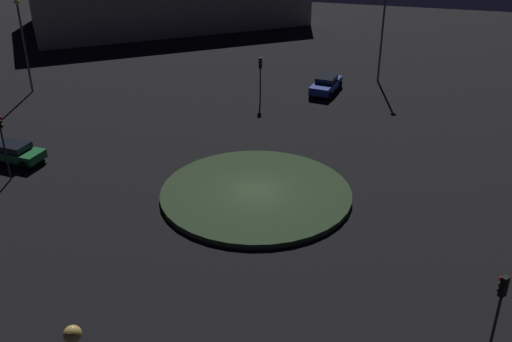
# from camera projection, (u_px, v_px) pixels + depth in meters

# --- Properties ---
(ground_plane) EXTENTS (118.19, 118.19, 0.00)m
(ground_plane) POSITION_uv_depth(u_px,v_px,m) (256.00, 196.00, 36.66)
(ground_plane) COLOR black
(roundabout_island) EXTENTS (11.71, 11.71, 0.34)m
(roundabout_island) POSITION_uv_depth(u_px,v_px,m) (256.00, 193.00, 36.58)
(roundabout_island) COLOR #2D4228
(roundabout_island) RESTS_ON ground_plane
(car_blue) EXTENTS (4.68, 2.55, 1.45)m
(car_blue) POSITION_uv_depth(u_px,v_px,m) (326.00, 84.00, 53.15)
(car_blue) COLOR #1E38A5
(car_blue) RESTS_ON ground_plane
(car_green) EXTENTS (2.39, 4.38, 1.37)m
(car_green) POSITION_uv_depth(u_px,v_px,m) (13.00, 152.00, 40.60)
(car_green) COLOR #1E7238
(car_green) RESTS_ON ground_plane
(traffic_light_northeast) EXTENTS (0.38, 0.39, 4.07)m
(traffic_light_northeast) POSITION_uv_depth(u_px,v_px,m) (500.00, 301.00, 23.32)
(traffic_light_northeast) COLOR #2D2D2D
(traffic_light_northeast) RESTS_ON ground_plane
(traffic_light_south) EXTENTS (0.32, 0.37, 4.48)m
(traffic_light_south) POSITION_uv_depth(u_px,v_px,m) (2.00, 134.00, 37.15)
(traffic_light_south) COLOR #2D2D2D
(traffic_light_south) RESTS_ON ground_plane
(traffic_light_west) EXTENTS (0.38, 0.34, 3.85)m
(traffic_light_west) POSITION_uv_depth(u_px,v_px,m) (260.00, 71.00, 50.11)
(traffic_light_west) COLOR #2D2D2D
(traffic_light_west) RESTS_ON ground_plane
(streetlamp_west) EXTENTS (0.48, 0.48, 9.03)m
(streetlamp_west) POSITION_uv_depth(u_px,v_px,m) (383.00, 22.00, 53.72)
(streetlamp_west) COLOR #4C4C51
(streetlamp_west) RESTS_ON ground_plane
(streetlamp_southwest) EXTENTS (0.46, 0.46, 8.15)m
(streetlamp_southwest) POSITION_uv_depth(u_px,v_px,m) (23.00, 36.00, 51.35)
(streetlamp_southwest) COLOR #4C4C51
(streetlamp_southwest) RESTS_ON ground_plane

